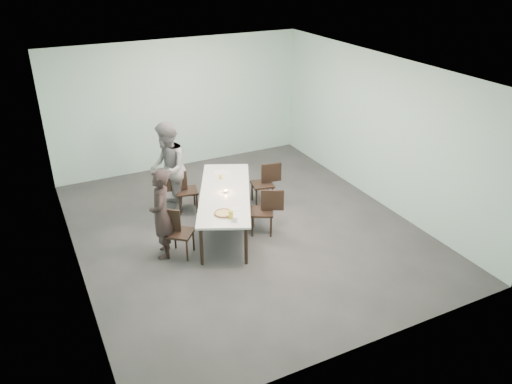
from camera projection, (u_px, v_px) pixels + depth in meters
name	position (u px, v px, depth m)	size (l,w,h in m)	color
ground	(244.00, 229.00, 9.46)	(7.00, 7.00, 0.00)	#333335
room_shell	(243.00, 127.00, 8.56)	(6.02, 7.02, 3.01)	#ABD7CD
table	(225.00, 195.00, 9.20)	(1.90, 2.74, 0.75)	white
chair_near_left	(175.00, 229.00, 8.47)	(0.62, 0.59, 0.87)	black
chair_far_left	(182.00, 188.00, 9.89)	(0.64, 0.49, 0.87)	black
chair_near_right	(266.00, 208.00, 9.14)	(0.65, 0.57, 0.87)	black
chair_far_right	(266.00, 181.00, 10.21)	(0.64, 0.49, 0.87)	black
diner_near	(161.00, 214.00, 8.33)	(0.58, 0.38, 1.59)	black
diner_far	(168.00, 169.00, 9.70)	(0.90, 0.70, 1.85)	slate
pizza	(223.00, 213.00, 8.41)	(0.34, 0.34, 0.04)	white
side_plate	(235.00, 209.00, 8.58)	(0.18, 0.18, 0.01)	white
beer_glass	(231.00, 215.00, 8.25)	(0.08, 0.08, 0.15)	gold
water_tumbler	(235.00, 219.00, 8.17)	(0.08, 0.08, 0.09)	silver
tealight	(226.00, 192.00, 9.15)	(0.06, 0.06, 0.05)	silver
amber_tumbler	(221.00, 177.00, 9.68)	(0.07, 0.07, 0.08)	gold
menu	(222.00, 173.00, 9.95)	(0.30, 0.22, 0.01)	silver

